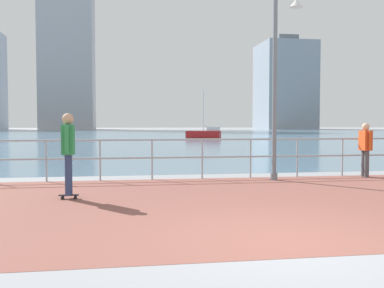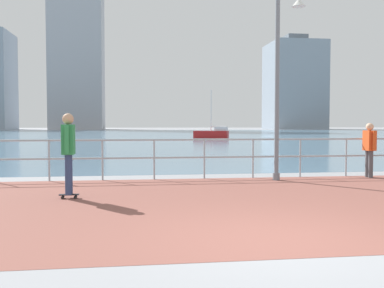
{
  "view_description": "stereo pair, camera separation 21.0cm",
  "coord_description": "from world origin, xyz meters",
  "px_view_note": "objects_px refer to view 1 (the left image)",
  "views": [
    {
      "loc": [
        -2.11,
        -5.28,
        1.55
      ],
      "look_at": [
        -0.69,
        3.94,
        1.1
      ],
      "focal_mm": 40.35,
      "sensor_mm": 36.0,
      "label": 1
    },
    {
      "loc": [
        -1.9,
        -5.31,
        1.55
      ],
      "look_at": [
        -0.69,
        3.94,
        1.1
      ],
      "focal_mm": 40.35,
      "sensor_mm": 36.0,
      "label": 2
    }
  ],
  "objects_px": {
    "lamppost": "(281,67)",
    "sailboat_white": "(205,134)",
    "skateboarder": "(68,148)",
    "bystander": "(365,146)"
  },
  "relations": [
    {
      "from": "lamppost",
      "to": "sailboat_white",
      "type": "xyz_separation_m",
      "value": [
        4.01,
        33.15,
        -2.59
      ]
    },
    {
      "from": "lamppost",
      "to": "sailboat_white",
      "type": "height_order",
      "value": "lamppost"
    },
    {
      "from": "lamppost",
      "to": "sailboat_white",
      "type": "relative_size",
      "value": 1.11
    },
    {
      "from": "skateboarder",
      "to": "lamppost",
      "type": "bearing_deg",
      "value": 22.08
    },
    {
      "from": "lamppost",
      "to": "bystander",
      "type": "relative_size",
      "value": 3.56
    },
    {
      "from": "lamppost",
      "to": "bystander",
      "type": "distance_m",
      "value": 3.46
    },
    {
      "from": "bystander",
      "to": "sailboat_white",
      "type": "bearing_deg",
      "value": 87.69
    },
    {
      "from": "lamppost",
      "to": "sailboat_white",
      "type": "distance_m",
      "value": 33.49
    },
    {
      "from": "lamppost",
      "to": "skateboarder",
      "type": "bearing_deg",
      "value": -157.92
    },
    {
      "from": "skateboarder",
      "to": "bystander",
      "type": "distance_m",
      "value": 8.36
    }
  ]
}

